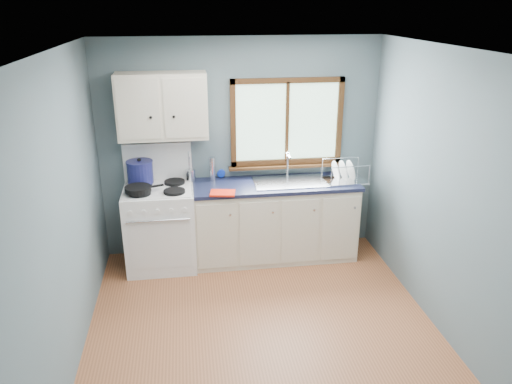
{
  "coord_description": "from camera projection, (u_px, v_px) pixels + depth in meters",
  "views": [
    {
      "loc": [
        -0.62,
        -3.72,
        2.83
      ],
      "look_at": [
        0.05,
        0.9,
        1.05
      ],
      "focal_mm": 35.0,
      "sensor_mm": 36.0,
      "label": 1
    }
  ],
  "objects": [
    {
      "name": "thermos",
      "position": [
        212.0,
        169.0,
        5.66
      ],
      "size": [
        0.08,
        0.08,
        0.28
      ],
      "primitive_type": "cylinder",
      "rotation": [
        0.0,
        0.0,
        0.19
      ],
      "color": "silver",
      "rests_on": "countertop"
    },
    {
      "name": "dish_towel",
      "position": [
        223.0,
        193.0,
        5.31
      ],
      "size": [
        0.29,
        0.23,
        0.02
      ],
      "primitive_type": "cube",
      "rotation": [
        0.0,
        0.0,
        -0.17
      ],
      "color": "red",
      "rests_on": "countertop"
    },
    {
      "name": "sink",
      "position": [
        291.0,
        187.0,
        5.68
      ],
      "size": [
        0.84,
        0.46,
        0.44
      ],
      "color": "silver",
      "rests_on": "countertop"
    },
    {
      "name": "wall_right",
      "position": [
        449.0,
        198.0,
        4.3
      ],
      "size": [
        0.02,
        3.6,
        2.5
      ],
      "primitive_type": "cube",
      "color": "slate",
      "rests_on": "ground"
    },
    {
      "name": "floor",
      "position": [
        265.0,
        336.0,
        4.54
      ],
      "size": [
        3.2,
        3.6,
        0.02
      ],
      "primitive_type": "cube",
      "color": "#A35E38",
      "rests_on": "ground"
    },
    {
      "name": "gas_range",
      "position": [
        161.0,
        225.0,
        5.59
      ],
      "size": [
        0.76,
        0.69,
        1.36
      ],
      "color": "white",
      "rests_on": "floor"
    },
    {
      "name": "utensil_crock",
      "position": [
        191.0,
        175.0,
        5.66
      ],
      "size": [
        0.14,
        0.14,
        0.35
      ],
      "rotation": [
        0.0,
        0.0,
        -0.25
      ],
      "color": "silver",
      "rests_on": "countertop"
    },
    {
      "name": "dish_rack",
      "position": [
        344.0,
        176.0,
        5.68
      ],
      "size": [
        0.48,
        0.37,
        0.24
      ],
      "rotation": [
        0.0,
        0.0,
        0.05
      ],
      "color": "silver",
      "rests_on": "countertop"
    },
    {
      "name": "upper_cabinets",
      "position": [
        162.0,
        106.0,
        5.28
      ],
      "size": [
        0.95,
        0.35,
        0.7
      ],
      "color": "beige",
      "rests_on": "wall_back"
    },
    {
      "name": "window",
      "position": [
        287.0,
        129.0,
        5.72
      ],
      "size": [
        1.36,
        0.1,
        1.03
      ],
      "color": "#9EC6A8",
      "rests_on": "wall_back"
    },
    {
      "name": "soap_bottle",
      "position": [
        221.0,
        168.0,
        5.74
      ],
      "size": [
        0.11,
        0.11,
        0.24
      ],
      "primitive_type": "imported",
      "rotation": [
        0.0,
        0.0,
        -0.22
      ],
      "color": "#0E2DAD",
      "rests_on": "countertop"
    },
    {
      "name": "skillet",
      "position": [
        138.0,
        189.0,
        5.26
      ],
      "size": [
        0.44,
        0.36,
        0.06
      ],
      "rotation": [
        0.0,
        0.0,
        0.35
      ],
      "color": "black",
      "rests_on": "gas_range"
    },
    {
      "name": "wall_left",
      "position": [
        61.0,
        220.0,
        3.87
      ],
      "size": [
        0.02,
        3.6,
        2.5
      ],
      "primitive_type": "cube",
      "color": "slate",
      "rests_on": "ground"
    },
    {
      "name": "countertop",
      "position": [
        275.0,
        185.0,
        5.64
      ],
      "size": [
        1.89,
        0.64,
        0.04
      ],
      "primitive_type": "cube",
      "color": "black",
      "rests_on": "base_cabinets"
    },
    {
      "name": "wall_front",
      "position": [
        326.0,
        351.0,
        2.41
      ],
      "size": [
        3.2,
        0.02,
        2.5
      ],
      "primitive_type": "cube",
      "color": "slate",
      "rests_on": "ground"
    },
    {
      "name": "wall_back",
      "position": [
        240.0,
        148.0,
        5.76
      ],
      "size": [
        3.2,
        0.02,
        2.5
      ],
      "primitive_type": "cube",
      "color": "slate",
      "rests_on": "ground"
    },
    {
      "name": "ceiling",
      "position": [
        267.0,
        49.0,
        3.64
      ],
      "size": [
        3.2,
        3.6,
        0.02
      ],
      "primitive_type": "cube",
      "color": "white",
      "rests_on": "wall_back"
    },
    {
      "name": "stockpot",
      "position": [
        140.0,
        172.0,
        5.48
      ],
      "size": [
        0.37,
        0.37,
        0.29
      ],
      "rotation": [
        0.0,
        0.0,
        0.32
      ],
      "color": "#191B52",
      "rests_on": "gas_range"
    },
    {
      "name": "base_cabinets",
      "position": [
        275.0,
        224.0,
        5.81
      ],
      "size": [
        1.85,
        0.6,
        0.88
      ],
      "color": "beige",
      "rests_on": "floor"
    }
  ]
}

